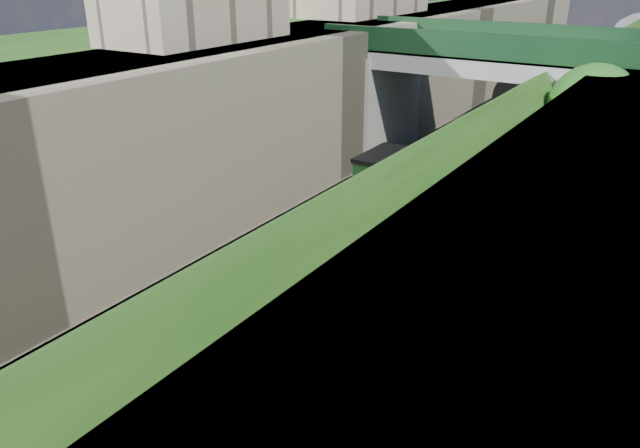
# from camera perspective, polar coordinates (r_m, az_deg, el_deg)

# --- Properties ---
(trackbed) EXTENTS (10.00, 90.00, 0.20)m
(trackbed) POSITION_cam_1_polar(r_m,az_deg,el_deg) (30.01, 11.58, 2.87)
(trackbed) COLOR #473F38
(trackbed) RESTS_ON ground
(retaining_wall) EXTENTS (1.00, 90.00, 7.00)m
(retaining_wall) POSITION_cam_1_polar(r_m,az_deg,el_deg) (31.31, 2.55, 10.65)
(retaining_wall) COLOR #756B56
(retaining_wall) RESTS_ON ground
(street_plateau_left) EXTENTS (6.00, 90.00, 7.00)m
(street_plateau_left) POSITION_cam_1_polar(r_m,az_deg,el_deg) (33.15, -2.80, 11.34)
(street_plateau_left) COLOR #262628
(street_plateau_left) RESTS_ON ground
(embankment_slope) EXTENTS (4.84, 90.30, 6.48)m
(embankment_slope) POSITION_cam_1_polar(r_m,az_deg,el_deg) (28.57, 22.02, 6.44)
(embankment_slope) COLOR #1E4714
(embankment_slope) RESTS_ON ground
(track_left) EXTENTS (2.50, 90.00, 0.20)m
(track_left) POSITION_cam_1_polar(r_m,az_deg,el_deg) (30.67, 8.13, 3.85)
(track_left) COLOR black
(track_left) RESTS_ON trackbed
(track_right) EXTENTS (2.50, 90.00, 0.20)m
(track_right) POSITION_cam_1_polar(r_m,az_deg,el_deg) (29.60, 13.75, 2.68)
(track_right) COLOR black
(track_right) RESTS_ON trackbed
(road_bridge) EXTENTS (16.00, 6.40, 7.25)m
(road_bridge) POSITION_cam_1_polar(r_m,az_deg,el_deg) (32.36, 16.38, 11.20)
(road_bridge) COLOR gray
(road_bridge) RESTS_ON ground
(tree) EXTENTS (3.60, 3.80, 6.60)m
(tree) POSITION_cam_1_polar(r_m,az_deg,el_deg) (27.12, 23.95, 9.24)
(tree) COLOR black
(tree) RESTS_ON ground
(locomotive) EXTENTS (3.10, 10.22, 3.83)m
(locomotive) POSITION_cam_1_polar(r_m,az_deg,el_deg) (19.83, 3.82, -1.82)
(locomotive) COLOR black
(locomotive) RESTS_ON trackbed
(tender) EXTENTS (2.70, 6.00, 3.05)m
(tender) POSITION_cam_1_polar(r_m,az_deg,el_deg) (26.19, 11.61, 3.40)
(tender) COLOR black
(tender) RESTS_ON trackbed
(coach_front) EXTENTS (2.90, 18.00, 3.70)m
(coach_front) POSITION_cam_1_polar(r_m,az_deg,el_deg) (37.72, 18.81, 9.34)
(coach_front) COLOR black
(coach_front) RESTS_ON trackbed
(coach_middle) EXTENTS (2.90, 18.00, 3.70)m
(coach_middle) POSITION_cam_1_polar(r_m,az_deg,el_deg) (55.89, 23.88, 12.76)
(coach_middle) COLOR black
(coach_middle) RESTS_ON trackbed
(coach_rear) EXTENTS (2.90, 18.00, 3.70)m
(coach_rear) POSITION_cam_1_polar(r_m,az_deg,el_deg) (74.37, 26.49, 14.46)
(coach_rear) COLOR black
(coach_rear) RESTS_ON trackbed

